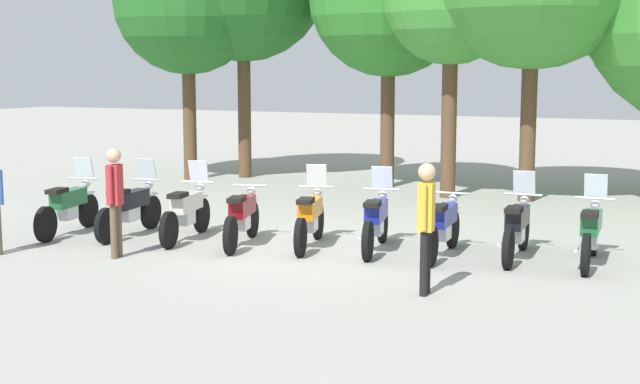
{
  "coord_description": "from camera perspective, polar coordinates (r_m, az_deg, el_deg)",
  "views": [
    {
      "loc": [
        6.1,
        -13.57,
        3.1
      ],
      "look_at": [
        0.0,
        0.5,
        0.9
      ],
      "focal_mm": 49.67,
      "sensor_mm": 36.0,
      "label": 1
    }
  ],
  "objects": [
    {
      "name": "tree_0",
      "position": [
        24.42,
        -8.55,
        12.07
      ],
      "size": [
        3.96,
        3.96,
        6.8
      ],
      "color": "brown",
      "rests_on": "ground_plane"
    },
    {
      "name": "motorcycle_4",
      "position": [
        15.19,
        -0.65,
        -1.63
      ],
      "size": [
        0.73,
        2.16,
        1.37
      ],
      "rotation": [
        0.0,
        0.0,
        1.79
      ],
      "color": "black",
      "rests_on": "ground_plane"
    },
    {
      "name": "motorcycle_0",
      "position": [
        17.0,
        -15.89,
        -0.89
      ],
      "size": [
        0.65,
        2.18,
        1.37
      ],
      "rotation": [
        0.0,
        0.0,
        1.74
      ],
      "color": "black",
      "rests_on": "ground_plane"
    },
    {
      "name": "motorcycle_1",
      "position": [
        16.56,
        -12.12,
        -1.0
      ],
      "size": [
        0.62,
        2.19,
        1.37
      ],
      "rotation": [
        0.0,
        0.0,
        1.65
      ],
      "color": "black",
      "rests_on": "ground_plane"
    },
    {
      "name": "person_0",
      "position": [
        14.62,
        -13.07,
        -0.08
      ],
      "size": [
        0.27,
        0.41,
        1.79
      ],
      "rotation": [
        0.0,
        0.0,
        0.16
      ],
      "color": "brown",
      "rests_on": "ground_plane"
    },
    {
      "name": "motorcycle_3",
      "position": [
        15.4,
        -5.04,
        -1.58
      ],
      "size": [
        0.77,
        2.15,
        0.99
      ],
      "rotation": [
        0.0,
        0.0,
        1.82
      ],
      "color": "black",
      "rests_on": "ground_plane"
    },
    {
      "name": "person_2",
      "position": [
        12.01,
        6.85,
        -1.61
      ],
      "size": [
        0.25,
        0.4,
        1.81
      ],
      "rotation": [
        0.0,
        0.0,
        3.2
      ],
      "color": "black",
      "rests_on": "ground_plane"
    },
    {
      "name": "ground_plane",
      "position": [
        15.2,
        -0.75,
        -3.61
      ],
      "size": [
        80.0,
        80.0,
        0.0
      ],
      "primitive_type": "plane",
      "color": "#9E9B93"
    },
    {
      "name": "motorcycle_8",
      "position": [
        14.48,
        17.05,
        -2.48
      ],
      "size": [
        0.62,
        2.19,
        1.37
      ],
      "rotation": [
        0.0,
        0.0,
        1.6
      ],
      "color": "black",
      "rests_on": "ground_plane"
    },
    {
      "name": "motorcycle_7",
      "position": [
        14.63,
        12.57,
        -2.2
      ],
      "size": [
        0.62,
        2.19,
        1.37
      ],
      "rotation": [
        0.0,
        0.0,
        1.61
      ],
      "color": "black",
      "rests_on": "ground_plane"
    },
    {
      "name": "motorcycle_2",
      "position": [
        16.0,
        -8.59,
        -1.22
      ],
      "size": [
        0.65,
        2.17,
        1.37
      ],
      "rotation": [
        0.0,
        0.0,
        1.75
      ],
      "color": "black",
      "rests_on": "ground_plane"
    },
    {
      "name": "motorcycle_5",
      "position": [
        14.91,
        3.62,
        -1.83
      ],
      "size": [
        0.67,
        2.17,
        1.37
      ],
      "rotation": [
        0.0,
        0.0,
        1.76
      ],
      "color": "black",
      "rests_on": "ground_plane"
    },
    {
      "name": "motorcycle_6",
      "position": [
        14.58,
        7.91,
        -2.18
      ],
      "size": [
        0.62,
        2.19,
        0.99
      ],
      "rotation": [
        0.0,
        0.0,
        1.61
      ],
      "color": "black",
      "rests_on": "ground_plane"
    }
  ]
}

